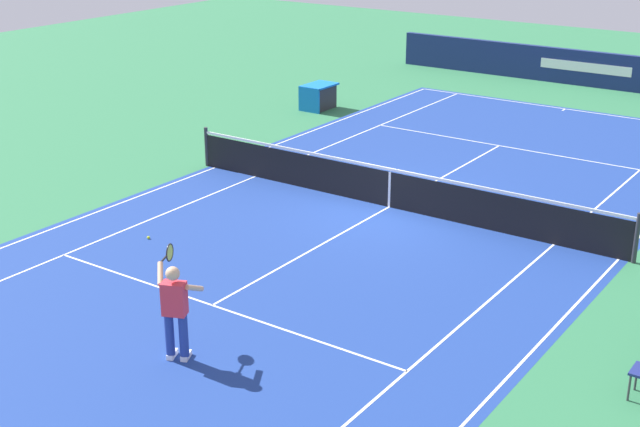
{
  "coord_description": "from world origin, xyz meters",
  "views": [
    {
      "loc": [
        17.26,
        9.95,
        7.3
      ],
      "look_at": [
        3.28,
        0.25,
        0.9
      ],
      "focal_mm": 49.5,
      "sensor_mm": 36.0,
      "label": 1
    }
  ],
  "objects_px": {
    "tennis_net": "(390,188)",
    "equipment_cart_tarped": "(319,96)",
    "tennis_player_near": "(175,307)",
    "tennis_ball": "(149,238)"
  },
  "relations": [
    {
      "from": "tennis_player_near",
      "to": "equipment_cart_tarped",
      "type": "distance_m",
      "value": 17.12
    },
    {
      "from": "tennis_net",
      "to": "tennis_player_near",
      "type": "distance_m",
      "value": 8.22
    },
    {
      "from": "tennis_net",
      "to": "equipment_cart_tarped",
      "type": "xyz_separation_m",
      "value": [
        -7.06,
        -6.98,
        -0.05
      ]
    },
    {
      "from": "tennis_net",
      "to": "tennis_ball",
      "type": "height_order",
      "value": "tennis_net"
    },
    {
      "from": "tennis_ball",
      "to": "equipment_cart_tarped",
      "type": "xyz_separation_m",
      "value": [
        -11.81,
        -3.69,
        0.4
      ]
    },
    {
      "from": "equipment_cart_tarped",
      "to": "tennis_net",
      "type": "bearing_deg",
      "value": 44.67
    },
    {
      "from": "tennis_net",
      "to": "tennis_player_near",
      "type": "xyz_separation_m",
      "value": [
        8.17,
        0.82,
        0.44
      ]
    },
    {
      "from": "tennis_net",
      "to": "tennis_ball",
      "type": "xyz_separation_m",
      "value": [
        4.75,
        -3.29,
        -0.46
      ]
    },
    {
      "from": "tennis_ball",
      "to": "equipment_cart_tarped",
      "type": "height_order",
      "value": "equipment_cart_tarped"
    },
    {
      "from": "tennis_player_near",
      "to": "equipment_cart_tarped",
      "type": "xyz_separation_m",
      "value": [
        -15.23,
        -7.8,
        -0.49
      ]
    }
  ]
}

